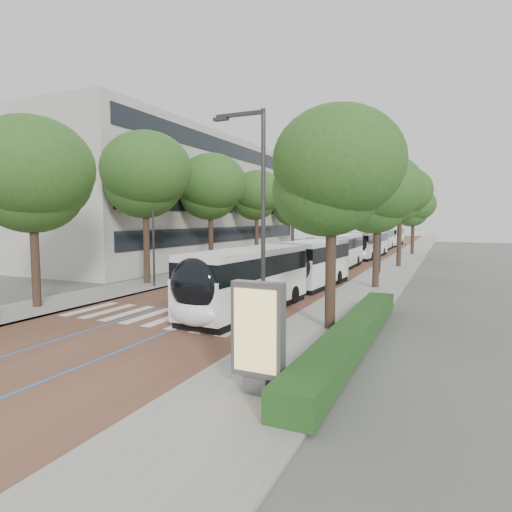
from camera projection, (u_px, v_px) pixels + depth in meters
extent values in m
plane|color=#51544C|center=(152.00, 323.00, 19.44)|extent=(160.00, 160.00, 0.00)
cube|color=brown|center=(347.00, 255.00, 55.70)|extent=(11.00, 140.00, 0.02)
cube|color=gray|center=(293.00, 253.00, 58.79)|extent=(4.00, 140.00, 0.12)
cube|color=gray|center=(408.00, 257.00, 52.60)|extent=(4.00, 140.00, 0.12)
cube|color=gray|center=(306.00, 253.00, 58.01)|extent=(0.20, 140.00, 0.14)
cube|color=gray|center=(392.00, 256.00, 53.39)|extent=(0.20, 140.00, 0.14)
cube|color=silver|center=(90.00, 309.00, 22.33)|extent=(0.55, 3.60, 0.01)
cube|color=silver|center=(109.00, 311.00, 21.81)|extent=(0.55, 3.60, 0.01)
cube|color=silver|center=(128.00, 313.00, 21.29)|extent=(0.55, 3.60, 0.01)
cube|color=silver|center=(148.00, 316.00, 20.78)|extent=(0.55, 3.60, 0.01)
cube|color=silver|center=(169.00, 318.00, 20.26)|extent=(0.55, 3.60, 0.01)
cube|color=silver|center=(192.00, 321.00, 19.75)|extent=(0.55, 3.60, 0.01)
cube|color=silver|center=(215.00, 323.00, 19.23)|extent=(0.55, 3.60, 0.01)
cube|color=silver|center=(240.00, 326.00, 18.71)|extent=(0.55, 3.60, 0.01)
cube|color=silver|center=(266.00, 329.00, 18.20)|extent=(0.55, 3.60, 0.01)
cube|color=blue|center=(335.00, 254.00, 56.36)|extent=(0.12, 126.00, 0.01)
cube|color=blue|center=(359.00, 255.00, 55.04)|extent=(0.12, 126.00, 0.01)
cube|color=#B4B1A7|center=(167.00, 200.00, 52.27)|extent=(18.00, 40.00, 14.00)
cube|color=black|center=(233.00, 234.00, 48.88)|extent=(0.12, 38.00, 1.60)
cube|color=black|center=(233.00, 206.00, 48.60)|extent=(0.12, 38.00, 1.60)
cube|color=black|center=(233.00, 177.00, 48.32)|extent=(0.12, 38.00, 1.60)
cube|color=black|center=(233.00, 150.00, 48.06)|extent=(0.12, 38.00, 1.60)
cube|color=#193A14|center=(353.00, 334.00, 15.64)|extent=(1.20, 14.00, 0.80)
cylinder|color=#2F2F32|center=(263.00, 238.00, 13.55)|extent=(0.14, 0.14, 8.00)
cube|color=#2F2F32|center=(240.00, 114.00, 13.54)|extent=(1.70, 0.12, 0.12)
cube|color=#2F2F32|center=(221.00, 119.00, 13.84)|extent=(0.50, 0.20, 0.10)
cylinder|color=#2F2F32|center=(381.00, 226.00, 36.22)|extent=(0.14, 0.14, 8.00)
cube|color=#2F2F32|center=(372.00, 180.00, 36.21)|extent=(1.70, 0.12, 0.12)
cube|color=#2F2F32|center=(364.00, 181.00, 36.50)|extent=(0.50, 0.20, 0.10)
cylinder|color=#2F2F32|center=(153.00, 228.00, 28.85)|extent=(0.14, 0.14, 8.00)
cylinder|color=black|center=(35.00, 264.00, 22.33)|extent=(0.44, 0.44, 4.74)
ellipsoid|color=#214C18|center=(32.00, 180.00, 21.95)|extent=(6.16, 6.16, 5.23)
cylinder|color=black|center=(147.00, 248.00, 30.46)|extent=(0.44, 0.44, 5.34)
ellipsoid|color=#214C18|center=(145.00, 179.00, 30.04)|extent=(6.28, 6.28, 5.34)
cylinder|color=black|center=(211.00, 242.00, 38.63)|extent=(0.44, 0.44, 5.19)
ellipsoid|color=#214C18|center=(210.00, 190.00, 38.22)|extent=(6.08, 6.08, 5.17)
cylinder|color=black|center=(257.00, 239.00, 47.70)|extent=(0.44, 0.44, 5.03)
ellipsoid|color=#214C18|center=(257.00, 197.00, 47.30)|extent=(5.56, 5.56, 4.73)
cylinder|color=black|center=(293.00, 237.00, 58.61)|extent=(0.44, 0.44, 4.44)
ellipsoid|color=#214C18|center=(293.00, 207.00, 58.26)|extent=(5.52, 5.52, 4.69)
cylinder|color=black|center=(322.00, 234.00, 72.21)|extent=(0.44, 0.44, 4.28)
ellipsoid|color=#214C18|center=(323.00, 211.00, 71.87)|extent=(5.80, 5.80, 4.93)
cylinder|color=black|center=(330.00, 277.00, 17.88)|extent=(0.44, 0.44, 4.54)
ellipsoid|color=#214C18|center=(332.00, 178.00, 17.52)|extent=(5.35, 5.35, 4.55)
cylinder|color=black|center=(376.00, 257.00, 28.76)|extent=(0.44, 0.44, 4.35)
ellipsoid|color=#214C18|center=(378.00, 197.00, 28.42)|extent=(5.32, 5.32, 4.52)
cylinder|color=black|center=(399.00, 242.00, 41.43)|extent=(0.44, 0.44, 4.84)
ellipsoid|color=#214C18|center=(400.00, 197.00, 41.05)|extent=(5.34, 5.34, 4.54)
cylinder|color=black|center=(412.00, 238.00, 55.96)|extent=(0.44, 0.44, 4.27)
ellipsoid|color=#214C18|center=(413.00, 209.00, 55.63)|extent=(5.04, 5.04, 4.28)
cylinder|color=black|center=(290.00, 267.00, 26.02)|extent=(2.36, 1.06, 2.30)
cube|color=white|center=(248.00, 287.00, 21.58)|extent=(3.16, 9.51, 1.82)
cube|color=black|center=(248.00, 265.00, 21.48)|extent=(3.18, 9.33, 0.97)
cube|color=silver|center=(248.00, 252.00, 21.42)|extent=(3.09, 9.32, 0.31)
cube|color=black|center=(248.00, 309.00, 21.67)|extent=(3.08, 9.14, 0.35)
cube|color=white|center=(315.00, 268.00, 29.85)|extent=(3.04, 7.90, 1.82)
cube|color=black|center=(315.00, 252.00, 29.75)|extent=(3.07, 7.75, 0.97)
cube|color=silver|center=(315.00, 243.00, 29.69)|extent=(2.98, 7.74, 0.31)
cube|color=black|center=(315.00, 284.00, 29.94)|extent=(2.97, 7.59, 0.35)
ellipsoid|color=black|center=(194.00, 285.00, 17.55)|extent=(2.42, 1.26, 2.28)
ellipsoid|color=white|center=(194.00, 313.00, 17.60)|extent=(2.42, 1.16, 1.14)
cylinder|color=black|center=(204.00, 308.00, 20.19)|extent=(0.37, 1.02, 1.00)
cylinder|color=black|center=(245.00, 313.00, 19.11)|extent=(0.37, 1.02, 1.00)
cylinder|color=black|center=(309.00, 275.00, 31.91)|extent=(0.37, 1.02, 1.00)
cylinder|color=black|center=(338.00, 277.00, 30.84)|extent=(0.37, 1.02, 1.00)
cylinder|color=black|center=(258.00, 291.00, 24.88)|extent=(0.37, 1.02, 1.00)
cylinder|color=black|center=(293.00, 295.00, 23.80)|extent=(0.37, 1.02, 1.00)
cube|color=white|center=(337.00, 256.00, 39.74)|extent=(2.53, 12.01, 1.82)
cube|color=black|center=(337.00, 244.00, 39.64)|extent=(2.57, 11.77, 0.97)
cube|color=silver|center=(337.00, 237.00, 39.59)|extent=(2.48, 11.77, 0.31)
cube|color=black|center=(337.00, 268.00, 39.84)|extent=(2.48, 11.53, 0.35)
ellipsoid|color=black|center=(320.00, 253.00, 34.37)|extent=(2.35, 1.11, 2.28)
ellipsoid|color=white|center=(319.00, 267.00, 34.42)|extent=(2.35, 1.01, 1.14)
cylinder|color=black|center=(314.00, 268.00, 37.00)|extent=(0.30, 1.00, 1.00)
cylinder|color=black|center=(340.00, 269.00, 36.08)|extent=(0.30, 1.00, 1.00)
cylinder|color=black|center=(335.00, 260.00, 43.72)|extent=(0.30, 1.00, 1.00)
cylinder|color=black|center=(357.00, 261.00, 42.79)|extent=(0.30, 1.00, 1.00)
cube|color=white|center=(368.00, 247.00, 52.11)|extent=(2.97, 12.09, 1.82)
cube|color=black|center=(368.00, 238.00, 52.01)|extent=(3.00, 11.85, 0.97)
cube|color=silver|center=(369.00, 233.00, 51.96)|extent=(2.91, 11.85, 0.31)
cube|color=black|center=(368.00, 256.00, 52.21)|extent=(2.90, 11.61, 0.35)
ellipsoid|color=black|center=(357.00, 244.00, 46.84)|extent=(2.39, 1.19, 2.28)
ellipsoid|color=white|center=(357.00, 254.00, 46.90)|extent=(2.39, 1.09, 1.14)
cylinder|color=black|center=(352.00, 255.00, 49.48)|extent=(0.34, 1.01, 1.00)
cylinder|color=black|center=(371.00, 256.00, 48.47)|extent=(0.34, 1.01, 1.00)
cylinder|color=black|center=(366.00, 251.00, 56.06)|extent=(0.34, 1.01, 1.00)
cylinder|color=black|center=(383.00, 252.00, 55.05)|extent=(0.34, 1.01, 1.00)
cube|color=white|center=(381.00, 242.00, 64.41)|extent=(2.58, 12.02, 1.82)
cube|color=black|center=(381.00, 234.00, 64.31)|extent=(2.62, 11.78, 0.97)
cube|color=silver|center=(381.00, 230.00, 64.26)|extent=(2.53, 11.78, 0.31)
cube|color=black|center=(380.00, 249.00, 64.51)|extent=(2.53, 11.54, 0.35)
ellipsoid|color=black|center=(374.00, 238.00, 59.06)|extent=(2.36, 1.12, 2.28)
ellipsoid|color=white|center=(374.00, 247.00, 59.11)|extent=(2.36, 1.02, 1.14)
cylinder|color=black|center=(369.00, 248.00, 61.70)|extent=(0.31, 1.00, 1.00)
cylinder|color=black|center=(385.00, 248.00, 60.75)|extent=(0.31, 1.00, 1.00)
cylinder|color=black|center=(377.00, 245.00, 68.39)|extent=(0.31, 1.00, 1.00)
cylinder|color=black|center=(392.00, 245.00, 67.44)|extent=(0.31, 1.00, 1.00)
cube|color=white|center=(393.00, 238.00, 75.56)|extent=(2.64, 12.03, 1.82)
cube|color=black|center=(393.00, 232.00, 75.46)|extent=(2.67, 11.79, 0.97)
cube|color=silver|center=(393.00, 228.00, 75.41)|extent=(2.58, 11.79, 0.31)
cube|color=black|center=(393.00, 244.00, 75.66)|extent=(2.58, 11.55, 0.35)
ellipsoid|color=black|center=(388.00, 235.00, 70.22)|extent=(2.36, 1.13, 2.28)
ellipsoid|color=white|center=(388.00, 242.00, 70.28)|extent=(2.36, 1.03, 1.14)
cylinder|color=black|center=(383.00, 243.00, 72.86)|extent=(0.31, 1.00, 1.00)
cylinder|color=black|center=(397.00, 244.00, 71.91)|extent=(0.31, 1.00, 1.00)
cylinder|color=black|center=(389.00, 241.00, 79.54)|extent=(0.31, 1.00, 1.00)
cylinder|color=black|center=(402.00, 242.00, 78.58)|extent=(0.31, 1.00, 1.00)
cube|color=#59595B|center=(258.00, 384.00, 11.39)|extent=(0.67, 0.56, 0.44)
cube|color=#59595B|center=(258.00, 329.00, 11.26)|extent=(1.43, 0.41, 2.52)
cube|color=#D8C372|center=(255.00, 331.00, 11.07)|extent=(1.21, 0.04, 2.19)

